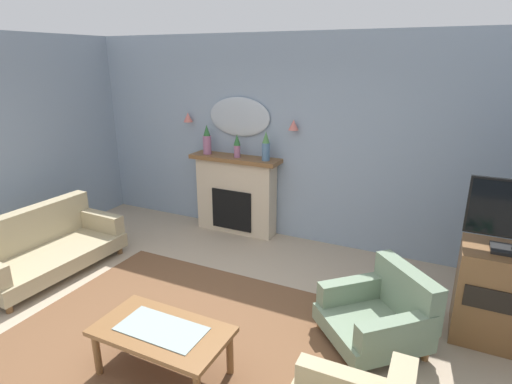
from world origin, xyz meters
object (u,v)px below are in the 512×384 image
Objects in this scene: coffee_table at (162,335)px; tv_cabinet at (503,296)px; mantel_vase_left at (266,147)px; wall_sconce_right at (294,125)px; mantel_vase_centre at (207,141)px; floral_couch at (43,247)px; armchair_near_fireplace at (381,313)px; fireplace at (236,195)px; mantel_vase_right at (237,145)px; wall_mirror at (239,117)px; wall_sconce_left at (188,117)px.

tv_cabinet is (2.51, 1.73, 0.07)m from coffee_table.
wall_sconce_right is at bearing 18.92° from mantel_vase_left.
mantel_vase_centre is 0.25× the size of floral_couch.
armchair_near_fireplace is (2.88, -1.67, -1.05)m from mantel_vase_centre.
fireplace is 3.35× the size of mantel_vase_left.
fireplace is 2.62m from floral_couch.
mantel_vase_right is at bearing 52.89° from floral_couch.
wall_mirror is 0.85m from wall_sconce_right.
wall_sconce_right is at bearing 8.53° from mantel_vase_right.
fireplace is at bearing -173.84° from wall_sconce_right.
mantel_vase_left is 3.06m from coffee_table.
tv_cabinet is (3.86, -1.15, -0.91)m from mantel_vase_centre.
tv_cabinet is at bearing -21.51° from mantel_vase_left.
wall_sconce_right is (1.30, 0.12, 0.30)m from mantel_vase_centre.
wall_sconce_right is at bearing 90.92° from coffee_table.
mantel_vase_right is at bearing 144.92° from armchair_near_fireplace.
armchair_near_fireplace reaches higher than coffee_table.
mantel_vase_centre is 3.08× the size of wall_sconce_right.
floral_couch is 1.52× the size of armchair_near_fireplace.
mantel_vase_centre is at bearing -16.70° from wall_sconce_left.
wall_mirror is (-0.00, 0.14, 1.14)m from fireplace.
wall_sconce_left reaches higher than coffee_table.
floral_couch is at bearing -125.86° from fireplace.
wall_sconce_left is 3.97m from armchair_near_fireplace.
mantel_vase_centre is at bearing -176.40° from fireplace.
wall_mirror is at bearing 3.37° from wall_sconce_left.
wall_mirror is 0.84× the size of armchair_near_fireplace.
fireplace is 0.93m from mantel_vase_left.
wall_sconce_right is (0.85, 0.09, 1.09)m from fireplace.
wall_sconce_right is at bearing 6.16° from fireplace.
mantel_vase_left is 0.42× the size of wall_mirror.
mantel_vase_right reaches higher than tv_cabinet.
wall_sconce_right is at bearing 153.67° from tv_cabinet.
wall_mirror is 3.44m from coffee_table.
mantel_vase_centre reaches higher than armchair_near_fireplace.
wall_mirror reaches higher than fireplace.
mantel_vase_left is 2.76m from armchair_near_fireplace.
floral_couch is at bearing 161.91° from coffee_table.
mantel_vase_right is at bearing -73.61° from wall_mirror.
mantel_vase_right is 2.80m from floral_couch.
wall_mirror is 3.06m from floral_couch.
armchair_near_fireplace is at bearing -40.90° from mantel_vase_left.
armchair_near_fireplace is 1.27× the size of tv_cabinet.
mantel_vase_centre is 0.52m from wall_sconce_left.
wall_sconce_left is 1.70m from wall_sconce_right.
mantel_vase_right is 0.45m from mantel_vase_left.
mantel_vase_left reaches higher than armchair_near_fireplace.
floral_couch is (-2.43, 0.79, -0.06)m from coffee_table.
wall_mirror is 0.87× the size of coffee_table.
floral_couch is at bearing -107.08° from wall_sconce_left.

